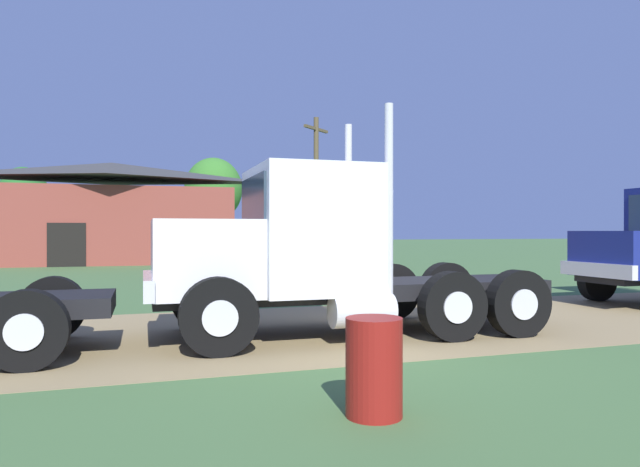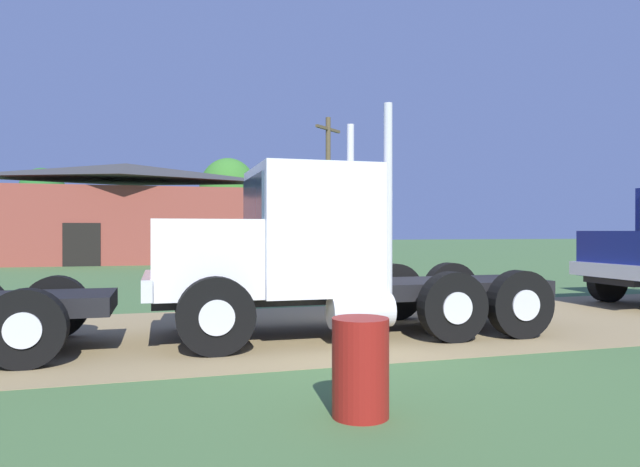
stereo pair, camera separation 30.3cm
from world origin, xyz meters
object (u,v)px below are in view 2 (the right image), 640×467
object	(u,v)px
truck_foreground_white	(304,255)
utility_pole_far	(328,187)
shed_building	(126,215)
steel_barrel	(360,367)

from	to	relation	value
truck_foreground_white	utility_pole_far	bearing A→B (deg)	71.77
shed_building	truck_foreground_white	bearing A→B (deg)	-80.66
truck_foreground_white	utility_pole_far	distance (m)	20.13
shed_building	utility_pole_far	xyz separation A→B (m)	(10.21, -5.20, 1.42)
truck_foreground_white	shed_building	distance (m)	24.50
shed_building	utility_pole_far	bearing A→B (deg)	-26.98
truck_foreground_white	shed_building	xyz separation A→B (m)	(-3.97, 24.14, 1.30)
truck_foreground_white	steel_barrel	world-z (taller)	truck_foreground_white
steel_barrel	utility_pole_far	world-z (taller)	utility_pole_far
steel_barrel	utility_pole_far	distance (m)	24.45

